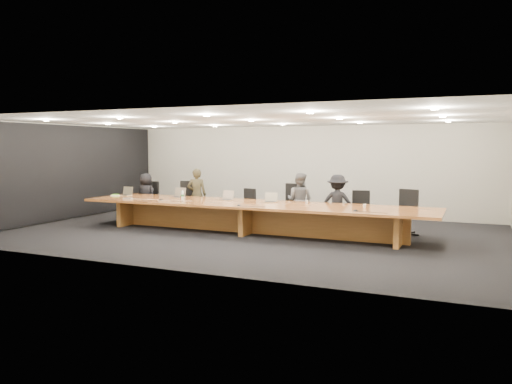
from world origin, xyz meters
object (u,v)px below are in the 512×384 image
(chair_mid_right, at_px, (288,205))
(mic_right, at_px, (356,210))
(mic_left, at_px, (161,200))
(chair_left, at_px, (186,200))
(chair_far_left, at_px, (148,199))
(chair_right, at_px, (361,211))
(av_box, at_px, (128,198))
(laptop_b, at_px, (177,192))
(person_b, at_px, (197,195))
(mic_center, at_px, (239,205))
(chair_mid_left, at_px, (245,206))
(paper_cup_near, at_px, (307,202))
(person_c, at_px, (300,200))
(chair_far_right, at_px, (405,212))
(amber_mug, at_px, (182,197))
(laptop_d, at_px, (270,197))
(person_d, at_px, (337,203))
(person_a, at_px, (146,195))
(water_bottle, at_px, (182,195))
(laptop_a, at_px, (125,191))
(paper_cup_far, at_px, (365,206))
(laptop_c, at_px, (226,195))
(conference_table, at_px, (251,212))

(chair_mid_right, relative_size, mic_right, 8.52)
(mic_left, bearing_deg, chair_left, 96.97)
(chair_far_left, distance_m, chair_right, 6.53)
(av_box, bearing_deg, laptop_b, 25.74)
(person_b, bearing_deg, mic_center, 120.39)
(chair_right, relative_size, person_b, 0.70)
(chair_mid_left, relative_size, av_box, 4.49)
(paper_cup_near, relative_size, mic_center, 0.81)
(person_c, height_order, mic_left, person_c)
(chair_left, distance_m, chair_far_right, 6.16)
(chair_right, bearing_deg, amber_mug, -176.20)
(chair_left, relative_size, paper_cup_near, 13.73)
(chair_far_left, bearing_deg, person_b, 4.00)
(laptop_d, bearing_deg, person_d, 21.47)
(chair_far_right, bearing_deg, chair_right, -166.68)
(av_box, xyz_separation_m, mic_left, (0.97, 0.12, -0.00))
(amber_mug, bearing_deg, person_a, 149.93)
(chair_far_right, distance_m, water_bottle, 5.66)
(laptop_a, xyz_separation_m, paper_cup_far, (6.86, -0.11, -0.09))
(water_bottle, distance_m, paper_cup_far, 4.75)
(laptop_b, bearing_deg, laptop_c, 5.90)
(person_b, relative_size, paper_cup_far, 18.38)
(laptop_d, bearing_deg, chair_right, 15.60)
(person_c, xyz_separation_m, person_d, (1.03, -0.04, -0.01))
(chair_mid_right, height_order, chair_far_right, chair_mid_right)
(water_bottle, xyz_separation_m, paper_cup_far, (4.75, 0.21, -0.07))
(chair_far_right, distance_m, laptop_a, 7.69)
(person_b, distance_m, laptop_d, 2.82)
(chair_right, height_order, amber_mug, chair_right)
(mic_center, bearing_deg, chair_mid_right, 75.18)
(chair_mid_right, bearing_deg, amber_mug, -135.63)
(chair_right, relative_size, laptop_d, 3.34)
(chair_far_left, height_order, mic_left, chair_far_left)
(laptop_c, bearing_deg, mic_center, -40.49)
(chair_mid_right, distance_m, mic_left, 3.37)
(conference_table, distance_m, chair_far_right, 3.74)
(laptop_b, bearing_deg, laptop_a, -169.42)
(person_d, height_order, paper_cup_far, person_d)
(person_a, height_order, laptop_c, person_a)
(person_d, height_order, mic_center, person_d)
(person_c, bearing_deg, chair_mid_left, 5.62)
(person_c, relative_size, person_d, 1.02)
(chair_left, height_order, chair_right, chair_left)
(conference_table, height_order, laptop_c, laptop_c)
(laptop_d, bearing_deg, mic_right, -28.46)
(conference_table, relative_size, laptop_a, 27.04)
(laptop_b, relative_size, laptop_c, 1.09)
(amber_mug, distance_m, paper_cup_near, 3.39)
(water_bottle, relative_size, paper_cup_near, 2.69)
(chair_far_right, relative_size, paper_cup_far, 13.68)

